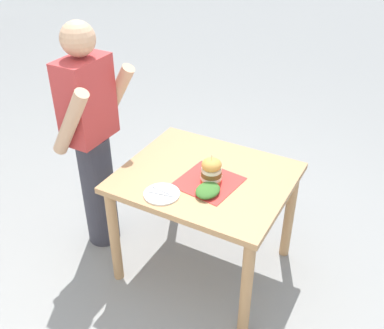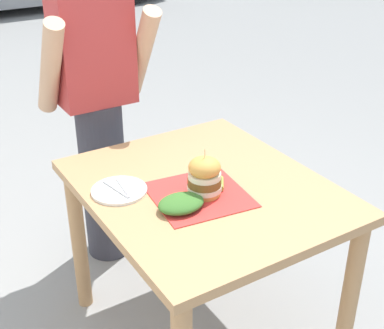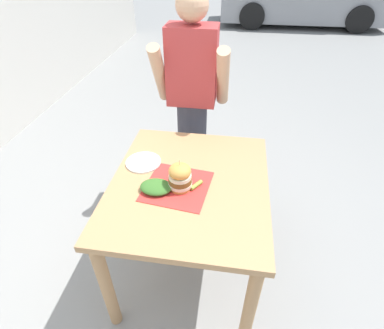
{
  "view_description": "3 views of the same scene",
  "coord_description": "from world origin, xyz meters",
  "px_view_note": "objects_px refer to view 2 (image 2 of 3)",
  "views": [
    {
      "loc": [
        -2.13,
        -1.07,
        2.4
      ],
      "look_at": [
        0.0,
        0.1,
        0.84
      ],
      "focal_mm": 42.0,
      "sensor_mm": 36.0,
      "label": 1
    },
    {
      "loc": [
        -1.02,
        -1.56,
        1.86
      ],
      "look_at": [
        0.0,
        0.1,
        0.84
      ],
      "focal_mm": 50.0,
      "sensor_mm": 36.0,
      "label": 2
    },
    {
      "loc": [
        0.21,
        -1.31,
        1.92
      ],
      "look_at": [
        0.0,
        0.1,
        0.84
      ],
      "focal_mm": 28.0,
      "sensor_mm": 36.0,
      "label": 3
    }
  ],
  "objects_px": {
    "patio_table": "(205,212)",
    "side_plate_with_forks": "(119,190)",
    "sandwich": "(204,176)",
    "pickle_spear": "(221,183)",
    "diner_across_table": "(98,105)",
    "side_salad": "(181,203)"
  },
  "relations": [
    {
      "from": "pickle_spear",
      "to": "side_salad",
      "type": "relative_size",
      "value": 0.48
    },
    {
      "from": "pickle_spear",
      "to": "diner_across_table",
      "type": "bearing_deg",
      "value": 100.14
    },
    {
      "from": "pickle_spear",
      "to": "diner_across_table",
      "type": "xyz_separation_m",
      "value": [
        -0.15,
        0.86,
        0.08
      ]
    },
    {
      "from": "side_salad",
      "to": "diner_across_table",
      "type": "distance_m",
      "value": 0.93
    },
    {
      "from": "patio_table",
      "to": "diner_across_table",
      "type": "bearing_deg",
      "value": 97.53
    },
    {
      "from": "diner_across_table",
      "to": "sandwich",
      "type": "bearing_deg",
      "value": -85.74
    },
    {
      "from": "diner_across_table",
      "to": "pickle_spear",
      "type": "bearing_deg",
      "value": -79.86
    },
    {
      "from": "pickle_spear",
      "to": "side_salad",
      "type": "distance_m",
      "value": 0.23
    },
    {
      "from": "patio_table",
      "to": "sandwich",
      "type": "distance_m",
      "value": 0.22
    },
    {
      "from": "side_plate_with_forks",
      "to": "side_salad",
      "type": "distance_m",
      "value": 0.28
    },
    {
      "from": "side_plate_with_forks",
      "to": "pickle_spear",
      "type": "bearing_deg",
      "value": -26.23
    },
    {
      "from": "sandwich",
      "to": "pickle_spear",
      "type": "xyz_separation_m",
      "value": [
        0.09,
        0.02,
        -0.07
      ]
    },
    {
      "from": "side_plate_with_forks",
      "to": "diner_across_table",
      "type": "relative_size",
      "value": 0.13
    },
    {
      "from": "patio_table",
      "to": "side_plate_with_forks",
      "type": "distance_m",
      "value": 0.37
    },
    {
      "from": "sandwich",
      "to": "pickle_spear",
      "type": "relative_size",
      "value": 2.23
    },
    {
      "from": "pickle_spear",
      "to": "diner_across_table",
      "type": "height_order",
      "value": "diner_across_table"
    },
    {
      "from": "patio_table",
      "to": "diner_across_table",
      "type": "distance_m",
      "value": 0.86
    },
    {
      "from": "patio_table",
      "to": "side_plate_with_forks",
      "type": "height_order",
      "value": "side_plate_with_forks"
    },
    {
      "from": "patio_table",
      "to": "side_plate_with_forks",
      "type": "bearing_deg",
      "value": 156.79
    },
    {
      "from": "sandwich",
      "to": "diner_across_table",
      "type": "bearing_deg",
      "value": 94.26
    },
    {
      "from": "patio_table",
      "to": "side_salad",
      "type": "bearing_deg",
      "value": -149.37
    },
    {
      "from": "side_salad",
      "to": "diner_across_table",
      "type": "xyz_separation_m",
      "value": [
        0.06,
        0.92,
        0.07
      ]
    }
  ]
}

